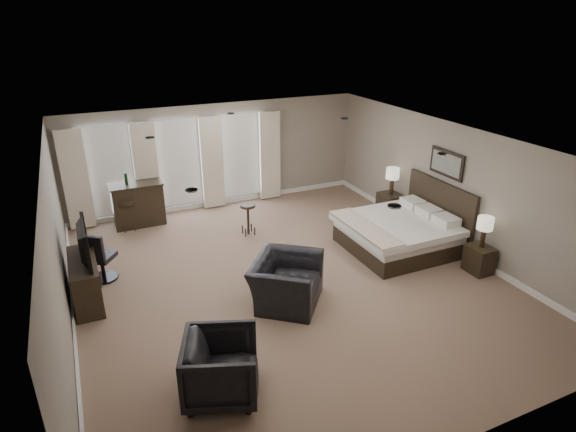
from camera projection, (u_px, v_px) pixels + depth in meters
name	position (u px, v px, depth m)	size (l,w,h in m)	color
room	(287.00, 216.00, 8.56)	(7.60, 8.60, 2.64)	#775D4B
window_bay	(180.00, 166.00, 11.65)	(5.25, 0.20, 2.30)	silver
bed	(397.00, 220.00, 9.93)	(2.13, 2.03, 1.35)	silver
nightstand_near	(479.00, 259.00, 9.22)	(0.40, 0.49, 0.53)	black
nightstand_far	(390.00, 206.00, 11.63)	(0.46, 0.56, 0.61)	black
lamp_near	(484.00, 232.00, 9.00)	(0.30, 0.30, 0.61)	beige
lamp_far	(392.00, 181.00, 11.38)	(0.32, 0.32, 0.65)	beige
wall_art	(446.00, 163.00, 9.94)	(0.04, 0.96, 0.56)	slate
dresser	(86.00, 281.00, 8.23)	(0.44, 1.37, 0.79)	black
tv	(81.00, 257.00, 8.04)	(1.14, 0.66, 0.15)	black
armchair_near	(286.00, 274.00, 8.15)	(1.24, 0.80, 1.08)	black
armchair_far	(221.00, 365.00, 6.16)	(0.93, 0.87, 0.96)	black
bar_counter	(138.00, 204.00, 11.21)	(1.18, 0.61, 1.03)	black
bar_stool_left	(128.00, 216.00, 10.96)	(0.34, 0.34, 0.71)	black
bar_stool_right	(248.00, 219.00, 10.75)	(0.34, 0.34, 0.72)	black
desk_chair	(101.00, 256.00, 8.88)	(0.50, 0.50, 0.99)	black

